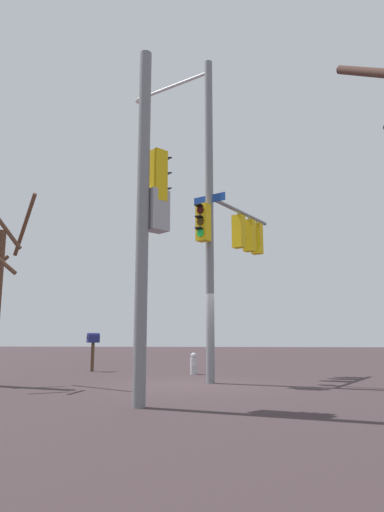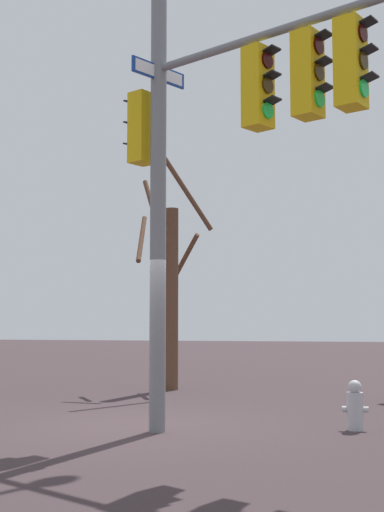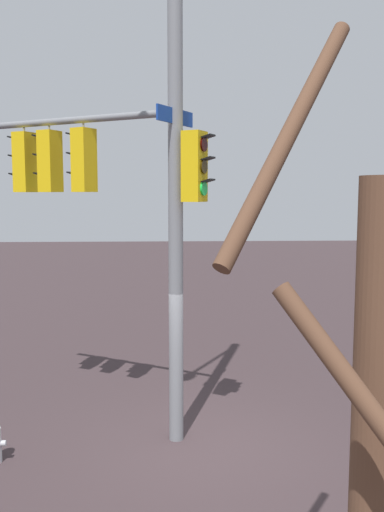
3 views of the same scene
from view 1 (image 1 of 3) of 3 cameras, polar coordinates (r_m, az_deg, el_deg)
ground_plane at (r=12.47m, az=0.34°, el=-16.20°), size 80.00×80.00×0.00m
main_signal_pole_assembly at (r=14.16m, az=3.64°, el=5.46°), size 4.06×4.72×9.88m
secondary_pole_assembly at (r=9.08m, az=-5.67°, el=6.02°), size 0.68×0.66×7.26m
fire_hydrant at (r=15.74m, az=0.21°, el=-13.68°), size 0.38×0.24×0.73m
mailbox at (r=17.39m, az=-12.55°, el=-10.59°), size 0.45×0.50×1.41m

